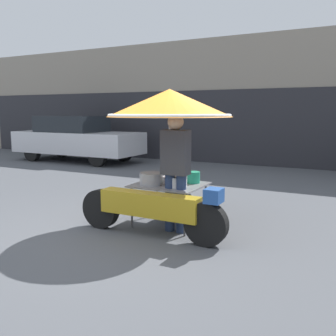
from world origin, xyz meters
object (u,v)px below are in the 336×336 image
object	(u,v)px
potted_plant	(29,141)
vendor_person	(176,166)
vendor_motorcycle_cart	(168,121)
parked_car	(76,138)

from	to	relation	value
potted_plant	vendor_person	bearing A→B (deg)	-32.83
vendor_person	potted_plant	size ratio (longest dim) A/B	1.95
vendor_motorcycle_cart	parked_car	size ratio (longest dim) A/B	0.49
vendor_motorcycle_cart	vendor_person	bearing A→B (deg)	-40.20
vendor_motorcycle_cart	parked_car	bearing A→B (deg)	140.53
parked_car	vendor_motorcycle_cart	bearing A→B (deg)	-39.47
parked_car	potted_plant	distance (m)	3.63
vendor_motorcycle_cart	potted_plant	xyz separation A→B (m)	(-9.68, 6.20, -1.06)
parked_car	potted_plant	world-z (taller)	parked_car
vendor_motorcycle_cart	vendor_person	size ratio (longest dim) A/B	1.33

